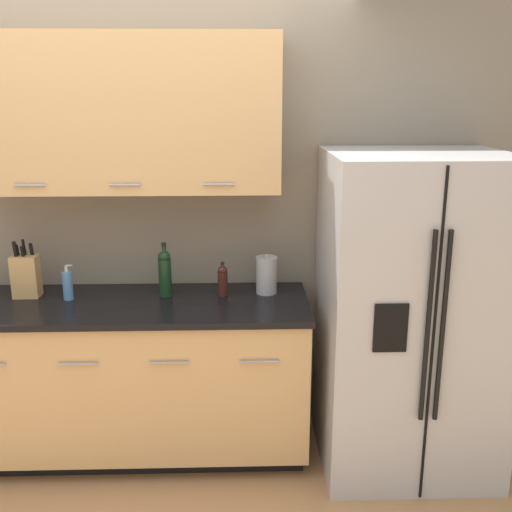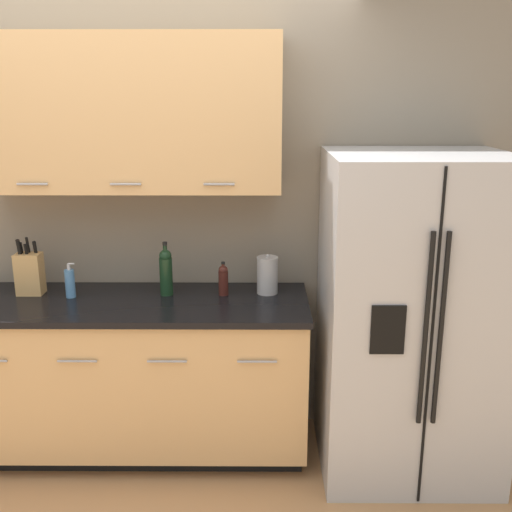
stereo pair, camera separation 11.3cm
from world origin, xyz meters
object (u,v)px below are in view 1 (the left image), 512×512
(soap_dispenser, at_px, (68,285))
(steel_canister, at_px, (266,275))
(oil_bottle, at_px, (223,280))
(knife_block, at_px, (26,275))
(wine_bottle, at_px, (165,272))
(refrigerator, at_px, (409,314))

(soap_dispenser, height_order, steel_canister, steel_canister)
(oil_bottle, bearing_deg, knife_block, 179.44)
(oil_bottle, xyz_separation_m, steel_canister, (0.25, 0.03, 0.02))
(steel_canister, bearing_deg, soap_dispenser, -175.99)
(knife_block, distance_m, wine_bottle, 0.76)
(wine_bottle, xyz_separation_m, soap_dispenser, (-0.52, -0.05, -0.06))
(wine_bottle, distance_m, steel_canister, 0.56)
(knife_block, xyz_separation_m, steel_canister, (1.33, 0.02, -0.02))
(wine_bottle, relative_size, steel_canister, 1.34)
(wine_bottle, relative_size, soap_dispenser, 1.54)
(knife_block, bearing_deg, oil_bottle, -0.56)
(refrigerator, height_order, oil_bottle, refrigerator)
(refrigerator, bearing_deg, wine_bottle, 172.17)
(refrigerator, distance_m, knife_block, 2.10)
(knife_block, height_order, wine_bottle, knife_block)
(refrigerator, bearing_deg, knife_block, 174.83)
(knife_block, height_order, soap_dispenser, knife_block)
(steel_canister, bearing_deg, knife_block, -179.05)
(soap_dispenser, relative_size, steel_canister, 0.87)
(soap_dispenser, bearing_deg, oil_bottle, 2.96)
(steel_canister, bearing_deg, oil_bottle, -172.44)
(refrigerator, xyz_separation_m, oil_bottle, (-1.00, 0.18, 0.15))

